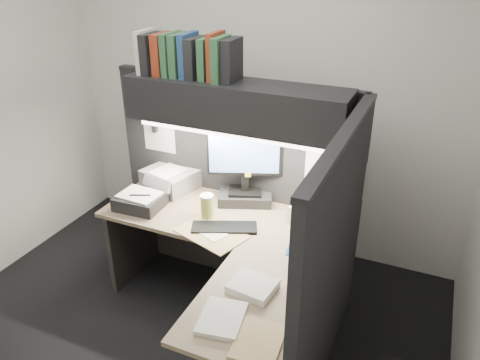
{
  "coord_description": "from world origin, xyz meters",
  "views": [
    {
      "loc": [
        1.38,
        -2.01,
        2.44
      ],
      "look_at": [
        0.27,
        0.51,
        1.07
      ],
      "focal_mm": 35.0,
      "sensor_mm": 36.0,
      "label": 1
    }
  ],
  "objects_px": {
    "keyboard": "(224,228)",
    "telephone": "(311,215)",
    "printer": "(170,179)",
    "notebook_stack": "(140,201)",
    "monitor": "(245,174)",
    "coffee_cup": "(207,207)",
    "overhead_shelf": "(235,104)",
    "desk": "(230,310)"
  },
  "relations": [
    {
      "from": "printer",
      "to": "notebook_stack",
      "type": "bearing_deg",
      "value": -81.54
    },
    {
      "from": "monitor",
      "to": "coffee_cup",
      "type": "relative_size",
      "value": 3.5
    },
    {
      "from": "desk",
      "to": "monitor",
      "type": "relative_size",
      "value": 2.89
    },
    {
      "from": "monitor",
      "to": "coffee_cup",
      "type": "bearing_deg",
      "value": -136.8
    },
    {
      "from": "notebook_stack",
      "to": "keyboard",
      "type": "bearing_deg",
      "value": -1.72
    },
    {
      "from": "monitor",
      "to": "telephone",
      "type": "height_order",
      "value": "monitor"
    },
    {
      "from": "notebook_stack",
      "to": "telephone",
      "type": "bearing_deg",
      "value": 14.49
    },
    {
      "from": "monitor",
      "to": "printer",
      "type": "relative_size",
      "value": 1.55
    },
    {
      "from": "overhead_shelf",
      "to": "notebook_stack",
      "type": "relative_size",
      "value": 4.75
    },
    {
      "from": "desk",
      "to": "printer",
      "type": "height_order",
      "value": "printer"
    },
    {
      "from": "coffee_cup",
      "to": "notebook_stack",
      "type": "height_order",
      "value": "coffee_cup"
    },
    {
      "from": "printer",
      "to": "overhead_shelf",
      "type": "bearing_deg",
      "value": 10.3
    },
    {
      "from": "overhead_shelf",
      "to": "printer",
      "type": "xyz_separation_m",
      "value": [
        -0.59,
        0.04,
        -0.69
      ]
    },
    {
      "from": "monitor",
      "to": "desk",
      "type": "bearing_deg",
      "value": -93.95
    },
    {
      "from": "keyboard",
      "to": "monitor",
      "type": "bearing_deg",
      "value": 69.97
    },
    {
      "from": "monitor",
      "to": "notebook_stack",
      "type": "distance_m",
      "value": 0.79
    },
    {
      "from": "printer",
      "to": "notebook_stack",
      "type": "height_order",
      "value": "printer"
    },
    {
      "from": "telephone",
      "to": "coffee_cup",
      "type": "xyz_separation_m",
      "value": [
        -0.68,
        -0.24,
        0.03
      ]
    },
    {
      "from": "coffee_cup",
      "to": "overhead_shelf",
      "type": "bearing_deg",
      "value": 67.17
    },
    {
      "from": "desk",
      "to": "overhead_shelf",
      "type": "relative_size",
      "value": 1.1
    },
    {
      "from": "keyboard",
      "to": "notebook_stack",
      "type": "xyz_separation_m",
      "value": [
        -0.69,
        0.02,
        0.04
      ]
    },
    {
      "from": "desk",
      "to": "notebook_stack",
      "type": "xyz_separation_m",
      "value": [
        -0.92,
        0.43,
        0.34
      ]
    },
    {
      "from": "coffee_cup",
      "to": "desk",
      "type": "bearing_deg",
      "value": -50.97
    },
    {
      "from": "desk",
      "to": "overhead_shelf",
      "type": "distance_m",
      "value": 1.33
    },
    {
      "from": "desk",
      "to": "printer",
      "type": "bearing_deg",
      "value": 138.13
    },
    {
      "from": "keyboard",
      "to": "telephone",
      "type": "relative_size",
      "value": 1.72
    },
    {
      "from": "keyboard",
      "to": "printer",
      "type": "relative_size",
      "value": 1.17
    },
    {
      "from": "desk",
      "to": "monitor",
      "type": "distance_m",
      "value": 1.0
    },
    {
      "from": "keyboard",
      "to": "telephone",
      "type": "distance_m",
      "value": 0.61
    },
    {
      "from": "desk",
      "to": "keyboard",
      "type": "bearing_deg",
      "value": 119.31
    },
    {
      "from": "monitor",
      "to": "notebook_stack",
      "type": "relative_size",
      "value": 1.8
    },
    {
      "from": "telephone",
      "to": "coffee_cup",
      "type": "relative_size",
      "value": 1.53
    },
    {
      "from": "notebook_stack",
      "to": "monitor",
      "type": "bearing_deg",
      "value": 29.9
    },
    {
      "from": "keyboard",
      "to": "notebook_stack",
      "type": "relative_size",
      "value": 1.35
    },
    {
      "from": "coffee_cup",
      "to": "notebook_stack",
      "type": "bearing_deg",
      "value": -172.57
    },
    {
      "from": "telephone",
      "to": "printer",
      "type": "xyz_separation_m",
      "value": [
        -1.16,
        0.05,
        0.03
      ]
    },
    {
      "from": "desk",
      "to": "monitor",
      "type": "bearing_deg",
      "value": 107.23
    },
    {
      "from": "monitor",
      "to": "keyboard",
      "type": "height_order",
      "value": "monitor"
    },
    {
      "from": "telephone",
      "to": "printer",
      "type": "distance_m",
      "value": 1.17
    },
    {
      "from": "coffee_cup",
      "to": "notebook_stack",
      "type": "xyz_separation_m",
      "value": [
        -0.52,
        -0.07,
        -0.04
      ]
    },
    {
      "from": "overhead_shelf",
      "to": "monitor",
      "type": "bearing_deg",
      "value": 55.01
    },
    {
      "from": "notebook_stack",
      "to": "coffee_cup",
      "type": "bearing_deg",
      "value": 7.43
    }
  ]
}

